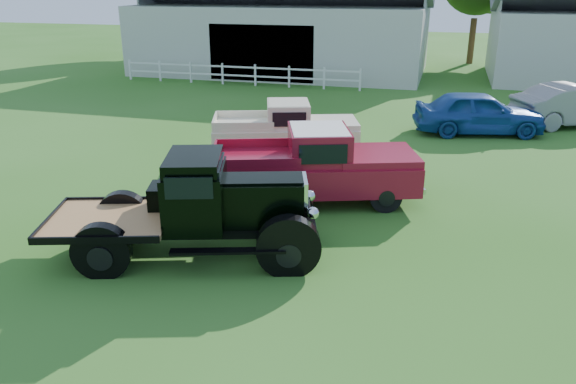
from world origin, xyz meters
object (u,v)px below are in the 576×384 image
(red_pickup, at_px, (314,165))
(misc_car_blue, at_px, (479,112))
(white_pickup, at_px, (285,130))
(vintage_flatbed, at_px, (191,206))

(red_pickup, height_order, misc_car_blue, red_pickup)
(red_pickup, relative_size, white_pickup, 1.12)
(misc_car_blue, bearing_deg, white_pickup, 115.32)
(misc_car_blue, bearing_deg, vintage_flatbed, 140.80)
(vintage_flatbed, bearing_deg, misc_car_blue, 45.91)
(vintage_flatbed, xyz_separation_m, white_pickup, (-0.09, 7.62, -0.22))
(red_pickup, bearing_deg, vintage_flatbed, -134.14)
(red_pickup, distance_m, white_pickup, 4.21)
(vintage_flatbed, height_order, red_pickup, vintage_flatbed)
(white_pickup, distance_m, misc_car_blue, 8.13)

